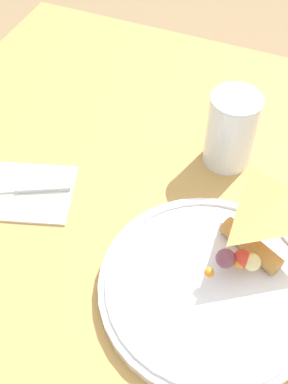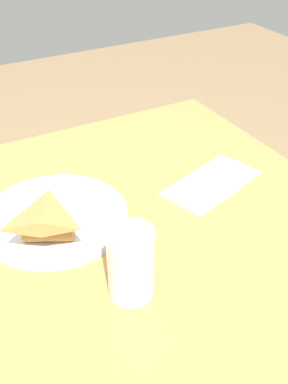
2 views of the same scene
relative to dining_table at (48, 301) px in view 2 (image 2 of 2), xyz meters
name	(u,v)px [view 2 (image 2 of 2)]	position (x,y,z in m)	size (l,w,h in m)	color
dining_table	(48,301)	(0.00, 0.00, 0.00)	(1.17, 0.85, 0.72)	tan
plate_pizza	(54,217)	(0.05, 0.09, 0.11)	(0.27, 0.27, 0.05)	white
milk_glass	(131,265)	(0.10, -0.13, 0.15)	(0.07, 0.07, 0.12)	white
napkin_folded	(212,183)	(0.38, 0.05, 0.10)	(0.23, 0.16, 0.00)	white
butter_knife	(209,184)	(0.37, 0.05, 0.10)	(0.19, 0.11, 0.01)	#B2B2B7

